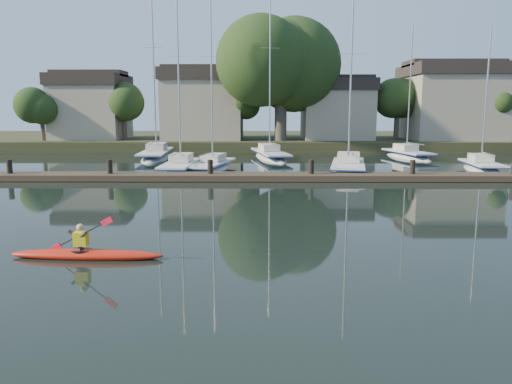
{
  "coord_description": "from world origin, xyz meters",
  "views": [
    {
      "loc": [
        -0.01,
        -15.43,
        4.22
      ],
      "look_at": [
        -0.18,
        2.52,
        1.2
      ],
      "focal_mm": 35.0,
      "sensor_mm": 36.0,
      "label": 1
    }
  ],
  "objects_px": {
    "kayak": "(86,252)",
    "sailboat_1": "(180,173)",
    "sailboat_5": "(156,161)",
    "sailboat_6": "(270,160)",
    "sailboat_2": "(212,172)",
    "sailboat_4": "(481,173)",
    "sailboat_3": "(348,175)",
    "sailboat_7": "(407,160)",
    "dock": "(261,176)"
  },
  "relations": [
    {
      "from": "sailboat_1",
      "to": "sailboat_4",
      "type": "bearing_deg",
      "value": 3.31
    },
    {
      "from": "dock",
      "to": "sailboat_1",
      "type": "height_order",
      "value": "sailboat_1"
    },
    {
      "from": "sailboat_1",
      "to": "sailboat_6",
      "type": "relative_size",
      "value": 0.84
    },
    {
      "from": "dock",
      "to": "sailboat_7",
      "type": "xyz_separation_m",
      "value": [
        12.71,
        13.66,
        -0.39
      ]
    },
    {
      "from": "dock",
      "to": "sailboat_2",
      "type": "distance_m",
      "value": 6.0
    },
    {
      "from": "sailboat_1",
      "to": "sailboat_6",
      "type": "distance_m",
      "value": 10.72
    },
    {
      "from": "sailboat_2",
      "to": "sailboat_5",
      "type": "distance_m",
      "value": 9.75
    },
    {
      "from": "kayak",
      "to": "sailboat_6",
      "type": "distance_m",
      "value": 29.35
    },
    {
      "from": "sailboat_2",
      "to": "sailboat_4",
      "type": "height_order",
      "value": "sailboat_2"
    },
    {
      "from": "dock",
      "to": "sailboat_7",
      "type": "height_order",
      "value": "sailboat_7"
    },
    {
      "from": "dock",
      "to": "sailboat_1",
      "type": "distance_m",
      "value": 7.0
    },
    {
      "from": "sailboat_6",
      "to": "sailboat_2",
      "type": "bearing_deg",
      "value": -128.01
    },
    {
      "from": "dock",
      "to": "sailboat_2",
      "type": "height_order",
      "value": "sailboat_2"
    },
    {
      "from": "kayak",
      "to": "sailboat_6",
      "type": "relative_size",
      "value": 0.28
    },
    {
      "from": "sailboat_2",
      "to": "sailboat_7",
      "type": "relative_size",
      "value": 1.07
    },
    {
      "from": "dock",
      "to": "sailboat_3",
      "type": "xyz_separation_m",
      "value": [
        5.87,
        3.87,
        -0.4
      ]
    },
    {
      "from": "sailboat_5",
      "to": "sailboat_6",
      "type": "height_order",
      "value": "sailboat_5"
    },
    {
      "from": "sailboat_3",
      "to": "sailboat_7",
      "type": "height_order",
      "value": "sailboat_3"
    },
    {
      "from": "sailboat_1",
      "to": "sailboat_6",
      "type": "height_order",
      "value": "sailboat_6"
    },
    {
      "from": "kayak",
      "to": "sailboat_2",
      "type": "relative_size",
      "value": 0.34
    },
    {
      "from": "sailboat_1",
      "to": "sailboat_2",
      "type": "bearing_deg",
      "value": 17.98
    },
    {
      "from": "kayak",
      "to": "sailboat_3",
      "type": "xyz_separation_m",
      "value": [
        10.85,
        19.65,
        -0.37
      ]
    },
    {
      "from": "dock",
      "to": "sailboat_6",
      "type": "bearing_deg",
      "value": 86.42
    },
    {
      "from": "dock",
      "to": "sailboat_2",
      "type": "bearing_deg",
      "value": 124.51
    },
    {
      "from": "sailboat_6",
      "to": "sailboat_1",
      "type": "bearing_deg",
      "value": -136.48
    },
    {
      "from": "dock",
      "to": "sailboat_3",
      "type": "bearing_deg",
      "value": 33.42
    },
    {
      "from": "sailboat_4",
      "to": "sailboat_3",
      "type": "bearing_deg",
      "value": -167.64
    },
    {
      "from": "sailboat_2",
      "to": "sailboat_4",
      "type": "xyz_separation_m",
      "value": [
        18.66,
        -0.03,
        -0.01
      ]
    },
    {
      "from": "kayak",
      "to": "sailboat_6",
      "type": "xyz_separation_m",
      "value": [
        5.79,
        28.77,
        -0.35
      ]
    },
    {
      "from": "sailboat_6",
      "to": "sailboat_7",
      "type": "bearing_deg",
      "value": -7.23
    },
    {
      "from": "sailboat_3",
      "to": "sailboat_6",
      "type": "bearing_deg",
      "value": 129.37
    },
    {
      "from": "sailboat_1",
      "to": "sailboat_7",
      "type": "relative_size",
      "value": 1.07
    },
    {
      "from": "sailboat_3",
      "to": "sailboat_1",
      "type": "bearing_deg",
      "value": -171.89
    },
    {
      "from": "sailboat_2",
      "to": "sailboat_4",
      "type": "relative_size",
      "value": 1.22
    },
    {
      "from": "kayak",
      "to": "sailboat_5",
      "type": "bearing_deg",
      "value": 100.05
    },
    {
      "from": "sailboat_3",
      "to": "dock",
      "type": "bearing_deg",
      "value": -136.23
    },
    {
      "from": "sailboat_3",
      "to": "kayak",
      "type": "bearing_deg",
      "value": -108.56
    },
    {
      "from": "sailboat_4",
      "to": "sailboat_7",
      "type": "distance_m",
      "value": 9.13
    },
    {
      "from": "sailboat_6",
      "to": "sailboat_4",
      "type": "bearing_deg",
      "value": -39.7
    },
    {
      "from": "sailboat_2",
      "to": "sailboat_5",
      "type": "height_order",
      "value": "sailboat_5"
    },
    {
      "from": "sailboat_4",
      "to": "sailboat_6",
      "type": "relative_size",
      "value": 0.69
    },
    {
      "from": "sailboat_2",
      "to": "sailboat_3",
      "type": "height_order",
      "value": "sailboat_3"
    },
    {
      "from": "sailboat_5",
      "to": "sailboat_7",
      "type": "relative_size",
      "value": 1.28
    },
    {
      "from": "sailboat_5",
      "to": "sailboat_7",
      "type": "xyz_separation_m",
      "value": [
        21.64,
        0.71,
        0.01
      ]
    },
    {
      "from": "kayak",
      "to": "sailboat_1",
      "type": "xyz_separation_m",
      "value": [
        -0.51,
        20.1,
        -0.35
      ]
    },
    {
      "from": "sailboat_2",
      "to": "sailboat_5",
      "type": "bearing_deg",
      "value": 136.33
    },
    {
      "from": "dock",
      "to": "sailboat_5",
      "type": "xyz_separation_m",
      "value": [
        -8.93,
        12.95,
        -0.4
      ]
    },
    {
      "from": "sailboat_1",
      "to": "sailboat_3",
      "type": "xyz_separation_m",
      "value": [
        11.36,
        -0.44,
        -0.02
      ]
    },
    {
      "from": "dock",
      "to": "sailboat_5",
      "type": "height_order",
      "value": "sailboat_5"
    },
    {
      "from": "sailboat_6",
      "to": "sailboat_5",
      "type": "bearing_deg",
      "value": 169.76
    }
  ]
}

